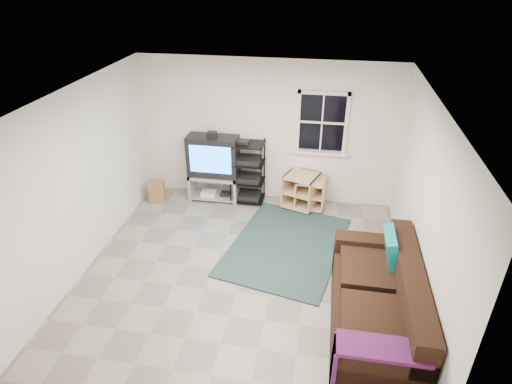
% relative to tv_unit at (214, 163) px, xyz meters
% --- Properties ---
extents(room, '(4.60, 4.62, 4.60)m').
position_rel_tv_unit_xyz_m(room, '(1.90, 0.22, 0.74)').
color(room, gray).
rests_on(room, ground).
extents(tv_unit, '(0.92, 0.46, 1.35)m').
position_rel_tv_unit_xyz_m(tv_unit, '(0.00, 0.00, 0.00)').
color(tv_unit, '#A2A3AA').
rests_on(tv_unit, ground).
extents(av_rack, '(0.60, 0.44, 1.20)m').
position_rel_tv_unit_xyz_m(av_rack, '(0.63, 0.01, -0.22)').
color(av_rack, black).
rests_on(av_rack, ground).
extents(side_table_left, '(0.70, 0.70, 0.65)m').
position_rel_tv_unit_xyz_m(side_table_left, '(1.64, -0.00, -0.39)').
color(side_table_left, tan).
rests_on(side_table_left, ground).
extents(side_table_right, '(0.56, 0.56, 0.59)m').
position_rel_tv_unit_xyz_m(side_table_right, '(1.80, 0.00, -0.41)').
color(side_table_right, tan).
rests_on(side_table_right, ground).
extents(sofa, '(0.99, 2.23, 1.02)m').
position_rel_tv_unit_xyz_m(sofa, '(2.78, -2.81, -0.38)').
color(sofa, black).
rests_on(sofa, ground).
extents(shag_rug, '(2.06, 2.54, 0.03)m').
position_rel_tv_unit_xyz_m(shag_rug, '(1.50, -1.32, -0.73)').
color(shag_rug, black).
rests_on(shag_rug, ground).
extents(paper_bag, '(0.33, 0.25, 0.42)m').
position_rel_tv_unit_xyz_m(paper_bag, '(-1.04, -0.31, -0.53)').
color(paper_bag, olive).
rests_on(paper_bag, ground).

